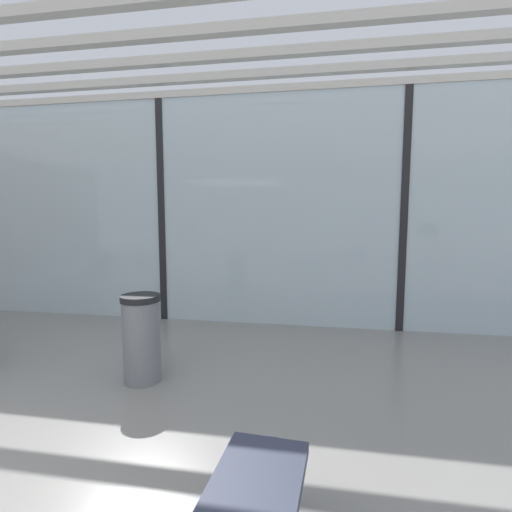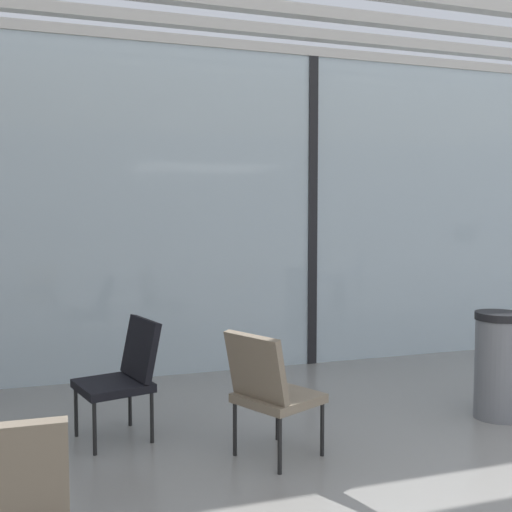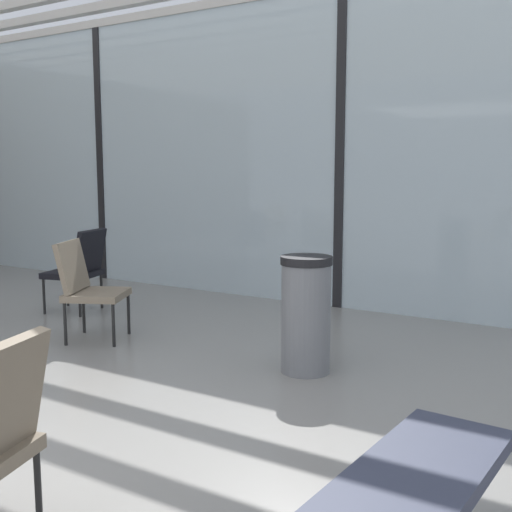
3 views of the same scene
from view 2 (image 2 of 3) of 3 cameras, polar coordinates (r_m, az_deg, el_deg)
glass_curtain_wall at (r=6.70m, az=5.16°, el=4.07°), size 14.00×0.08×3.32m
window_mullion_1 at (r=6.70m, az=5.16°, el=4.07°), size 0.10×0.12×3.32m
parked_airplane at (r=12.85m, az=-2.10°, el=6.12°), size 12.27×4.27×4.27m
lounge_chair_0 at (r=4.16m, az=1.26°, el=-12.12°), size 0.68×0.66×0.87m
lounge_chair_1 at (r=4.66m, az=-12.18°, el=-10.46°), size 0.63×0.60×0.87m
lounge_chair_2 at (r=2.82m, az=-22.21°, el=-20.46°), size 0.49×0.53×0.87m
trash_bin at (r=5.35m, az=21.64°, el=-9.43°), size 0.38×0.38×0.86m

